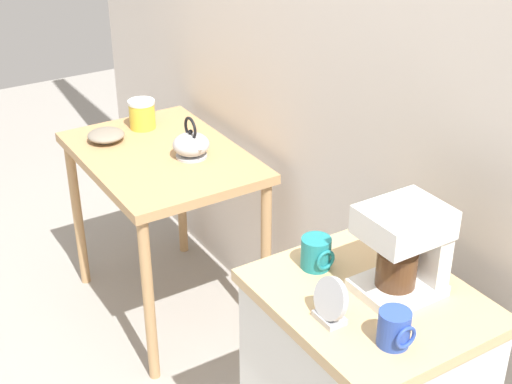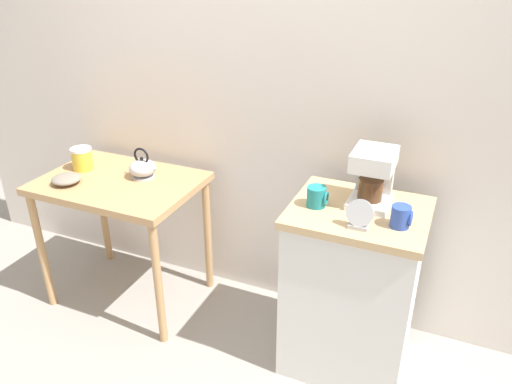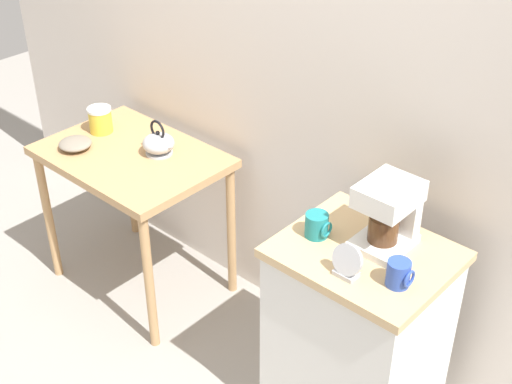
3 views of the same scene
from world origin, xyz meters
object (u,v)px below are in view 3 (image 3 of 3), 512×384
at_px(coffee_maker, 390,210).
at_px(teakettle, 159,143).
at_px(table_clock, 347,263).
at_px(bowl_stoneware, 75,144).
at_px(canister_enamel, 100,120).
at_px(mug_dark_teal, 317,225).
at_px(mug_blue, 399,274).

bearing_deg(coffee_maker, teakettle, -179.99).
distance_m(teakettle, table_clock, 1.29).
bearing_deg(table_clock, bowl_stoneware, 179.41).
xyz_separation_m(canister_enamel, mug_dark_teal, (1.42, -0.09, 0.09)).
bearing_deg(bowl_stoneware, mug_blue, 2.01).
relative_size(coffee_maker, table_clock, 2.05).
xyz_separation_m(coffee_maker, mug_dark_teal, (-0.21, -0.14, -0.09)).
bearing_deg(mug_blue, bowl_stoneware, -177.99).
distance_m(mug_blue, table_clock, 0.18).
relative_size(teakettle, mug_blue, 1.94).
height_order(canister_enamel, mug_dark_teal, mug_dark_teal).
distance_m(bowl_stoneware, mug_dark_teal, 1.38).
distance_m(mug_blue, mug_dark_teal, 0.38).
relative_size(teakettle, coffee_maker, 0.71).
distance_m(coffee_maker, table_clock, 0.27).
height_order(teakettle, mug_dark_teal, mug_dark_teal).
distance_m(bowl_stoneware, table_clock, 1.60).
distance_m(teakettle, mug_blue, 1.43).
bearing_deg(coffee_maker, table_clock, -89.21).
bearing_deg(mug_dark_teal, mug_blue, -5.87).
height_order(bowl_stoneware, canister_enamel, canister_enamel).
height_order(canister_enamel, table_clock, table_clock).
bearing_deg(teakettle, bowl_stoneware, -144.45).
bearing_deg(bowl_stoneware, table_clock, -0.59).
xyz_separation_m(canister_enamel, mug_blue, (1.80, -0.13, 0.09)).
xyz_separation_m(bowl_stoneware, teakettle, (0.33, 0.24, 0.03)).
xyz_separation_m(bowl_stoneware, canister_enamel, (-0.05, 0.19, 0.04)).
bearing_deg(coffee_maker, canister_enamel, -178.46).
relative_size(mug_dark_teal, table_clock, 0.74).
distance_m(teakettle, mug_dark_teal, 1.05).
bearing_deg(mug_dark_teal, table_clock, -28.08).
bearing_deg(coffee_maker, mug_blue, -47.63).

